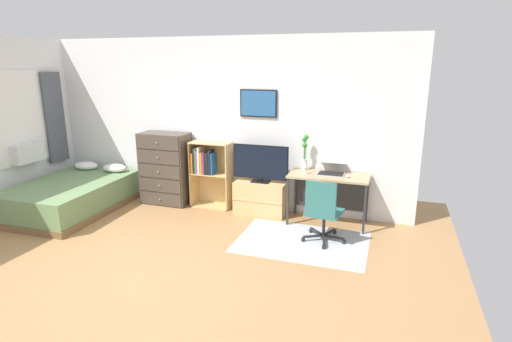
{
  "coord_description": "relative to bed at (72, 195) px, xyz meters",
  "views": [
    {
      "loc": [
        2.65,
        -3.6,
        2.29
      ],
      "look_at": [
        0.92,
        1.5,
        0.87
      ],
      "focal_mm": 28.66,
      "sensor_mm": 36.0,
      "label": 1
    }
  ],
  "objects": [
    {
      "name": "wall_back_with_posters",
      "position": [
        2.14,
        1.07,
        1.11
      ],
      "size": [
        6.12,
        0.09,
        2.7
      ],
      "color": "white",
      "rests_on": "ground_plane"
    },
    {
      "name": "wine_glass",
      "position": [
        3.63,
        0.67,
        0.63
      ],
      "size": [
        0.07,
        0.07,
        0.18
      ],
      "color": "silver",
      "rests_on": "desk"
    },
    {
      "name": "bed",
      "position": [
        0.0,
        0.0,
        0.0
      ],
      "size": [
        1.42,
        2.07,
        0.6
      ],
      "rotation": [
        0.0,
        0.0,
        0.03
      ],
      "color": "brown",
      "rests_on": "ground_plane"
    },
    {
      "name": "laptop",
      "position": [
        3.99,
        0.84,
        0.56
      ],
      "size": [
        0.38,
        0.41,
        0.17
      ],
      "rotation": [
        0.0,
        0.0,
        -0.0
      ],
      "color": "#B7B7BC",
      "rests_on": "desk"
    },
    {
      "name": "ground_plane",
      "position": [
        2.14,
        -1.36,
        -0.24
      ],
      "size": [
        7.2,
        7.2,
        0.0
      ],
      "primitive_type": "plane",
      "color": "#A87A4C"
    },
    {
      "name": "computer_mouse",
      "position": [
        4.24,
        0.69,
        0.51
      ],
      "size": [
        0.06,
        0.1,
        0.03
      ],
      "primitive_type": "ellipsoid",
      "color": "silver",
      "rests_on": "desk"
    },
    {
      "name": "tv_stand",
      "position": [
        2.92,
        0.81,
        0.02
      ],
      "size": [
        0.8,
        0.41,
        0.52
      ],
      "color": "tan",
      "rests_on": "ground_plane"
    },
    {
      "name": "dresser",
      "position": [
        1.25,
        0.8,
        0.35
      ],
      "size": [
        0.8,
        0.46,
        1.19
      ],
      "color": "#4C4238",
      "rests_on": "ground_plane"
    },
    {
      "name": "office_chair",
      "position": [
        4.01,
        0.03,
        0.21
      ],
      "size": [
        0.57,
        0.58,
        0.86
      ],
      "rotation": [
        0.0,
        0.0,
        -0.12
      ],
      "color": "#232326",
      "rests_on": "ground_plane"
    },
    {
      "name": "television",
      "position": [
        2.92,
        0.79,
        0.57
      ],
      "size": [
        0.88,
        0.16,
        0.58
      ],
      "color": "black",
      "rests_on": "tv_stand"
    },
    {
      "name": "desk",
      "position": [
        3.97,
        0.81,
        0.36
      ],
      "size": [
        1.14,
        0.55,
        0.74
      ],
      "color": "tan",
      "rests_on": "ground_plane"
    },
    {
      "name": "area_rug",
      "position": [
        3.77,
        -0.04,
        -0.24
      ],
      "size": [
        1.7,
        1.2,
        0.01
      ],
      "primitive_type": "cube",
      "color": "#B2B7BC",
      "rests_on": "ground_plane"
    },
    {
      "name": "bamboo_vase",
      "position": [
        3.57,
        0.92,
        0.75
      ],
      "size": [
        0.1,
        0.09,
        0.53
      ],
      "color": "silver",
      "rests_on": "desk"
    },
    {
      "name": "bookshelf",
      "position": [
        2.0,
        0.86,
        0.39
      ],
      "size": [
        0.66,
        0.3,
        1.08
      ],
      "color": "tan",
      "rests_on": "ground_plane"
    }
  ]
}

